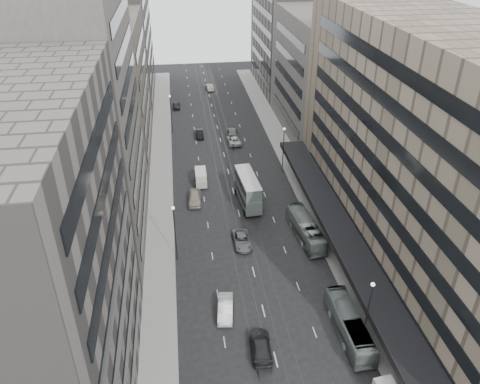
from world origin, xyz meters
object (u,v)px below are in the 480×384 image
bus_far (306,229)px  double_decker (248,189)px  bus_near (349,325)px  panel_van (201,177)px  sedan_2 (242,240)px  sedan_1 (225,308)px

bus_far → double_decker: bearing=-61.5°
bus_near → panel_van: size_ratio=2.50×
bus_near → sedan_2: (-9.16, 17.83, -0.74)m
bus_near → double_decker: (-6.73, 28.38, 1.19)m
double_decker → panel_van: (-6.94, 7.25, -1.20)m
panel_van → sedan_2: size_ratio=0.81×
double_decker → bus_far: bearing=-60.6°
sedan_2 → sedan_1: bearing=-107.6°
sedan_1 → bus_far: bearing=53.3°
bus_far → panel_van: size_ratio=2.58×
double_decker → panel_van: bearing=129.6°
sedan_1 → panel_van: bearing=99.0°
panel_van → sedan_2: bearing=-75.1°
panel_van → sedan_2: 18.38m
bus_far → panel_van: bearing=-56.9°
panel_van → sedan_2: panel_van is taller
bus_near → double_decker: double_decker is taller
bus_near → bus_far: (0.00, 18.22, 0.05)m
sedan_1 → sedan_2: bearing=81.3°
bus_far → bus_near: bearing=84.9°
sedan_2 → bus_far: bearing=1.2°
bus_far → sedan_2: size_ratio=2.10×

